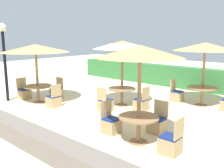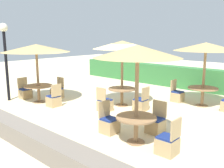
{
  "view_description": "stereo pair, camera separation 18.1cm",
  "coord_description": "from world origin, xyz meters",
  "px_view_note": "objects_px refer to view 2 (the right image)",
  "views": [
    {
      "loc": [
        6.41,
        -6.8,
        2.83
      ],
      "look_at": [
        0.0,
        0.6,
        0.9
      ],
      "focal_mm": 40.0,
      "sensor_mm": 36.0,
      "label": 1
    },
    {
      "loc": [
        6.54,
        -6.68,
        2.83
      ],
      "look_at": [
        0.0,
        0.6,
        0.9
      ],
      "focal_mm": 40.0,
      "sensor_mm": 36.0,
      "label": 2
    }
  ],
  "objects_px": {
    "parasol_back_right": "(206,47)",
    "parasol_front_right": "(138,52)",
    "round_table_front_right": "(136,122)",
    "patio_chair_front_right_west": "(109,124)",
    "patio_chair_front_right_north": "(156,124)",
    "parasol_front_left": "(36,48)",
    "patio_chair_front_left_west": "(25,93)",
    "round_table_front_left": "(38,89)",
    "patio_chair_center_south": "(105,104)",
    "patio_chair_front_left_east": "(54,100)",
    "round_table_back_right": "(203,91)",
    "patio_chair_front_left_north": "(57,92)",
    "round_table_center": "(122,92)",
    "parasol_center": "(122,45)",
    "patio_chair_back_right_west": "(177,95)",
    "patio_chair_center_east": "(141,104)",
    "lamp_post": "(5,46)",
    "patio_chair_front_right_east": "(168,144)"
  },
  "relations": [
    {
      "from": "parasol_center",
      "to": "parasol_front_left",
      "type": "bearing_deg",
      "value": -146.08
    },
    {
      "from": "round_table_back_right",
      "to": "patio_chair_center_south",
      "type": "relative_size",
      "value": 1.26
    },
    {
      "from": "round_table_front_right",
      "to": "parasol_back_right",
      "type": "distance_m",
      "value": 4.97
    },
    {
      "from": "round_table_front_left",
      "to": "parasol_back_right",
      "type": "distance_m",
      "value": 7.02
    },
    {
      "from": "patio_chair_front_right_east",
      "to": "patio_chair_front_left_east",
      "type": "bearing_deg",
      "value": 83.81
    },
    {
      "from": "patio_chair_front_left_north",
      "to": "patio_chair_center_east",
      "type": "bearing_deg",
      "value": -166.42
    },
    {
      "from": "patio_chair_front_left_east",
      "to": "round_table_back_right",
      "type": "bearing_deg",
      "value": -47.38
    },
    {
      "from": "round_table_front_right",
      "to": "parasol_front_left",
      "type": "distance_m",
      "value": 5.8
    },
    {
      "from": "patio_chair_front_left_west",
      "to": "round_table_front_left",
      "type": "bearing_deg",
      "value": 91.63
    },
    {
      "from": "round_table_front_right",
      "to": "patio_chair_front_right_west",
      "type": "bearing_deg",
      "value": 178.27
    },
    {
      "from": "patio_chair_front_right_north",
      "to": "lamp_post",
      "type": "bearing_deg",
      "value": 9.42
    },
    {
      "from": "parasol_front_right",
      "to": "round_table_front_left",
      "type": "distance_m",
      "value": 5.83
    },
    {
      "from": "parasol_back_right",
      "to": "parasol_front_right",
      "type": "bearing_deg",
      "value": -88.66
    },
    {
      "from": "round_table_front_left",
      "to": "round_table_front_right",
      "type": "bearing_deg",
      "value": -5.39
    },
    {
      "from": "patio_chair_front_left_west",
      "to": "parasol_center",
      "type": "relative_size",
      "value": 0.36
    },
    {
      "from": "round_table_front_right",
      "to": "patio_chair_front_left_north",
      "type": "bearing_deg",
      "value": 164.79
    },
    {
      "from": "round_table_back_right",
      "to": "patio_chair_center_south",
      "type": "height_order",
      "value": "patio_chair_center_south"
    },
    {
      "from": "patio_chair_center_south",
      "to": "patio_chair_center_east",
      "type": "bearing_deg",
      "value": 45.01
    },
    {
      "from": "lamp_post",
      "to": "patio_chair_center_east",
      "type": "distance_m",
      "value": 6.21
    },
    {
      "from": "patio_chair_front_right_north",
      "to": "parasol_front_right",
      "type": "bearing_deg",
      "value": 89.25
    },
    {
      "from": "round_table_front_right",
      "to": "patio_chair_center_south",
      "type": "xyz_separation_m",
      "value": [
        -2.57,
        1.5,
        -0.31
      ]
    },
    {
      "from": "round_table_front_right",
      "to": "patio_chair_center_south",
      "type": "relative_size",
      "value": 1.16
    },
    {
      "from": "round_table_front_right",
      "to": "patio_chair_center_south",
      "type": "bearing_deg",
      "value": 149.83
    },
    {
      "from": "round_table_front_right",
      "to": "patio_chair_front_left_north",
      "type": "distance_m",
      "value": 5.78
    },
    {
      "from": "patio_chair_front_right_east",
      "to": "parasol_front_left",
      "type": "relative_size",
      "value": 0.34
    },
    {
      "from": "patio_chair_front_right_west",
      "to": "round_table_center",
      "type": "height_order",
      "value": "patio_chair_front_right_west"
    },
    {
      "from": "parasol_front_left",
      "to": "parasol_front_right",
      "type": "bearing_deg",
      "value": -5.39
    },
    {
      "from": "round_table_center",
      "to": "patio_chair_center_east",
      "type": "xyz_separation_m",
      "value": [
        0.97,
        -0.03,
        -0.31
      ]
    },
    {
      "from": "patio_chair_front_right_west",
      "to": "patio_chair_center_east",
      "type": "relative_size",
      "value": 1.0
    },
    {
      "from": "parasol_front_right",
      "to": "parasol_front_left",
      "type": "xyz_separation_m",
      "value": [
        -5.52,
        0.52,
        -0.12
      ]
    },
    {
      "from": "patio_chair_front_left_west",
      "to": "patio_chair_back_right_west",
      "type": "xyz_separation_m",
      "value": [
        5.4,
        4.11,
        0.0
      ]
    },
    {
      "from": "round_table_front_left",
      "to": "patio_chair_front_left_west",
      "type": "bearing_deg",
      "value": -178.37
    },
    {
      "from": "patio_chair_front_right_east",
      "to": "parasol_front_left",
      "type": "xyz_separation_m",
      "value": [
        -6.48,
        0.54,
        2.03
      ]
    },
    {
      "from": "round_table_front_left",
      "to": "parasol_back_right",
      "type": "bearing_deg",
      "value": 37.2
    },
    {
      "from": "parasol_front_right",
      "to": "parasol_center",
      "type": "height_order",
      "value": "parasol_center"
    },
    {
      "from": "patio_chair_front_right_west",
      "to": "patio_chair_front_left_east",
      "type": "height_order",
      "value": "same"
    },
    {
      "from": "round_table_front_right",
      "to": "patio_chair_front_right_east",
      "type": "relative_size",
      "value": 1.16
    },
    {
      "from": "patio_chair_front_right_east",
      "to": "patio_chair_front_left_west",
      "type": "height_order",
      "value": "same"
    },
    {
      "from": "patio_chair_center_south",
      "to": "patio_chair_front_right_west",
      "type": "bearing_deg",
      "value": -42.98
    },
    {
      "from": "round_table_front_left",
      "to": "lamp_post",
      "type": "bearing_deg",
      "value": -151.53
    },
    {
      "from": "parasol_back_right",
      "to": "round_table_center",
      "type": "xyz_separation_m",
      "value": [
        -2.46,
        -2.12,
        -1.8
      ]
    },
    {
      "from": "patio_chair_center_south",
      "to": "round_table_front_left",
      "type": "bearing_deg",
      "value": -161.67
    },
    {
      "from": "patio_chair_back_right_west",
      "to": "patio_chair_front_left_north",
      "type": "bearing_deg",
      "value": -54.82
    },
    {
      "from": "patio_chair_back_right_west",
      "to": "patio_chair_center_east",
      "type": "distance_m",
      "value": 2.15
    },
    {
      "from": "round_table_front_left",
      "to": "round_table_center",
      "type": "height_order",
      "value": "round_table_front_left"
    },
    {
      "from": "lamp_post",
      "to": "patio_chair_center_east",
      "type": "height_order",
      "value": "lamp_post"
    },
    {
      "from": "patio_chair_front_right_north",
      "to": "parasol_front_left",
      "type": "height_order",
      "value": "parasol_front_left"
    },
    {
      "from": "round_table_center",
      "to": "parasol_center",
      "type": "bearing_deg",
      "value": 116.57
    },
    {
      "from": "patio_chair_front_left_west",
      "to": "patio_chair_center_south",
      "type": "relative_size",
      "value": 1.0
    },
    {
      "from": "patio_chair_front_right_north",
      "to": "parasol_center",
      "type": "bearing_deg",
      "value": -31.02
    }
  ]
}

